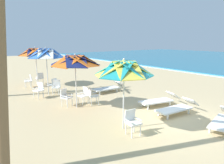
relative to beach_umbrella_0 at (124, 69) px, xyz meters
The scene contains 18 objects.
ground_plane 3.05m from the beach_umbrella_0, 80.00° to the left, with size 80.00×80.00×0.00m, color #D3B784.
beach_umbrella_0 is the anchor object (origin of this frame).
plastic_chair_0 1.78m from the beach_umbrella_0, ahead, with size 0.51×0.48×0.87m.
beach_umbrella_1 3.19m from the beach_umbrella_0, behind, with size 2.33×2.33×2.57m.
plastic_chair_1 3.89m from the beach_umbrella_0, behind, with size 0.50×0.52×0.87m.
plastic_chair_2 4.13m from the beach_umbrella_0, behind, with size 0.61×0.59×0.87m.
plastic_chair_3 3.60m from the beach_umbrella_0, 168.62° to the left, with size 0.54×0.56×0.87m.
beach_umbrella_2 6.34m from the beach_umbrella_0, behind, with size 2.09×2.09×2.80m.
plastic_chair_4 6.36m from the beach_umbrella_0, behind, with size 0.63×0.62×0.87m.
plastic_chair_5 6.97m from the beach_umbrella_0, behind, with size 0.61×0.59×0.87m.
plastic_chair_6 6.29m from the beach_umbrella_0, 169.65° to the right, with size 0.59×0.61×0.87m.
beach_umbrella_3 9.11m from the beach_umbrella_0, behind, with size 2.29×2.29×2.71m.
plastic_chair_7 9.62m from the beach_umbrella_0, behind, with size 0.50×0.47×0.87m.
plastic_chair_8 9.18m from the beach_umbrella_0, behind, with size 0.48×0.50×0.87m.
sun_lounger_0 4.21m from the beach_umbrella_0, 55.33° to the left, with size 1.11×2.23×0.62m.
sun_lounger_1 3.47m from the beach_umbrella_0, 85.28° to the left, with size 0.84×2.20×0.62m.
sun_lounger_2 3.84m from the beach_umbrella_0, 107.62° to the left, with size 1.07×2.23×0.62m.
sun_lounger_3 5.79m from the beach_umbrella_0, 149.41° to the left, with size 0.64×2.15×0.62m.
Camera 1 is at (5.07, -6.71, 3.20)m, focal length 33.42 mm.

